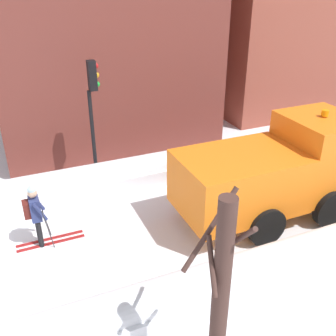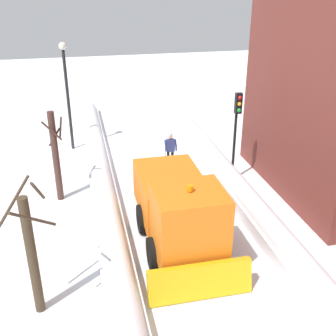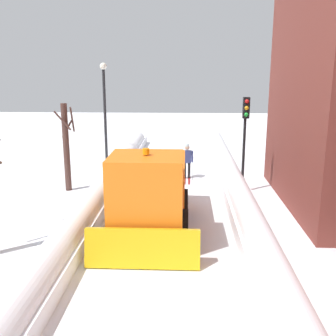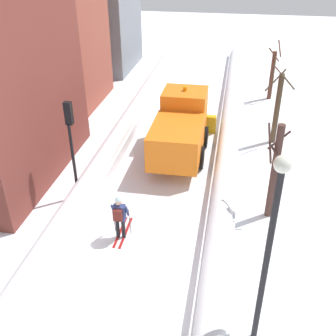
{
  "view_description": "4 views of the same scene",
  "coord_description": "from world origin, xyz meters",
  "px_view_note": "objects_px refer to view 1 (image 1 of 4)",
  "views": [
    {
      "loc": [
        8.5,
        1.9,
        6.72
      ],
      "look_at": [
        -0.83,
        5.93,
        1.51
      ],
      "focal_mm": 42.07,
      "sensor_mm": 36.0,
      "label": 1
    },
    {
      "loc": [
        3.6,
        20.98,
        8.93
      ],
      "look_at": [
        0.15,
        5.59,
        1.54
      ],
      "focal_mm": 44.56,
      "sensor_mm": 36.0,
      "label": 2
    },
    {
      "loc": [
        -0.67,
        21.61,
        5.34
      ],
      "look_at": [
        0.08,
        5.09,
        1.26
      ],
      "focal_mm": 42.2,
      "sensor_mm": 36.0,
      "label": 3
    },
    {
      "loc": [
        2.91,
        -8.84,
        9.79
      ],
      "look_at": [
        0.53,
        4.96,
        1.46
      ],
      "focal_mm": 42.65,
      "sensor_mm": 36.0,
      "label": 4
    }
  ],
  "objects_px": {
    "plow_truck": "(278,170)",
    "skier": "(36,213)",
    "traffic_light_pole": "(93,102)",
    "bare_tree_near": "(220,301)"
  },
  "relations": [
    {
      "from": "skier",
      "to": "bare_tree_near",
      "type": "height_order",
      "value": "bare_tree_near"
    },
    {
      "from": "skier",
      "to": "traffic_light_pole",
      "type": "distance_m",
      "value": 3.94
    },
    {
      "from": "skier",
      "to": "bare_tree_near",
      "type": "xyz_separation_m",
      "value": [
        5.42,
        2.31,
        1.05
      ]
    },
    {
      "from": "skier",
      "to": "bare_tree_near",
      "type": "distance_m",
      "value": 5.99
    },
    {
      "from": "skier",
      "to": "bare_tree_near",
      "type": "relative_size",
      "value": 0.46
    },
    {
      "from": "plow_truck",
      "to": "traffic_light_pole",
      "type": "height_order",
      "value": "traffic_light_pole"
    },
    {
      "from": "plow_truck",
      "to": "traffic_light_pole",
      "type": "bearing_deg",
      "value": -130.46
    },
    {
      "from": "traffic_light_pole",
      "to": "bare_tree_near",
      "type": "bearing_deg",
      "value": -0.05
    },
    {
      "from": "plow_truck",
      "to": "skier",
      "type": "relative_size",
      "value": 3.31
    },
    {
      "from": "traffic_light_pole",
      "to": "bare_tree_near",
      "type": "distance_m",
      "value": 7.98
    }
  ]
}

